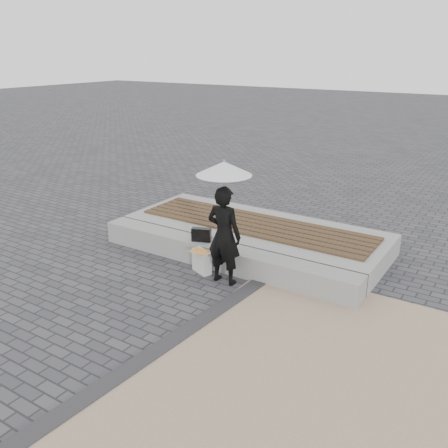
{
  "coord_description": "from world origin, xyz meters",
  "views": [
    {
      "loc": [
        4.24,
        -4.91,
        3.59
      ],
      "look_at": [
        0.36,
        1.13,
        1.0
      ],
      "focal_mm": 39.06,
      "sensor_mm": 36.0,
      "label": 1
    }
  ],
  "objects_px": {
    "parasol": "(224,168)",
    "handbag": "(201,235)",
    "canvas_tote": "(202,261)",
    "woman": "(224,235)",
    "seating_ledge": "(221,256)"
  },
  "relations": [
    {
      "from": "parasol",
      "to": "handbag",
      "type": "relative_size",
      "value": 3.23
    },
    {
      "from": "handbag",
      "to": "canvas_tote",
      "type": "distance_m",
      "value": 0.53
    },
    {
      "from": "canvas_tote",
      "to": "woman",
      "type": "bearing_deg",
      "value": 10.44
    },
    {
      "from": "seating_ledge",
      "to": "canvas_tote",
      "type": "height_order",
      "value": "seating_ledge"
    },
    {
      "from": "handbag",
      "to": "seating_ledge",
      "type": "bearing_deg",
      "value": -16.83
    },
    {
      "from": "parasol",
      "to": "canvas_tote",
      "type": "bearing_deg",
      "value": 169.14
    },
    {
      "from": "woman",
      "to": "seating_ledge",
      "type": "bearing_deg",
      "value": -53.56
    },
    {
      "from": "handbag",
      "to": "canvas_tote",
      "type": "relative_size",
      "value": 0.86
    },
    {
      "from": "handbag",
      "to": "parasol",
      "type": "bearing_deg",
      "value": -51.01
    },
    {
      "from": "woman",
      "to": "handbag",
      "type": "xyz_separation_m",
      "value": [
        -0.75,
        0.44,
        -0.29
      ]
    },
    {
      "from": "seating_ledge",
      "to": "woman",
      "type": "height_order",
      "value": "woman"
    },
    {
      "from": "seating_ledge",
      "to": "handbag",
      "type": "bearing_deg",
      "value": -176.2
    },
    {
      "from": "woman",
      "to": "handbag",
      "type": "relative_size",
      "value": 4.77
    },
    {
      "from": "seating_ledge",
      "to": "woman",
      "type": "relative_size",
      "value": 3.09
    },
    {
      "from": "seating_ledge",
      "to": "canvas_tote",
      "type": "distance_m",
      "value": 0.4
    }
  ]
}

